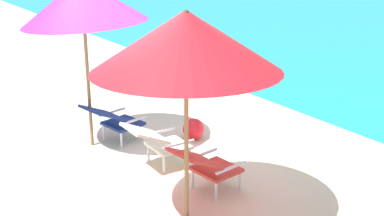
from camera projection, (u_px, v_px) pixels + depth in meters
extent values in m
plane|color=beige|center=(344.00, 108.00, 9.97)|extent=(40.00, 40.00, 0.00)
cube|color=navy|center=(123.00, 123.00, 8.48)|extent=(0.59, 0.57, 0.04)
cube|color=navy|center=(103.00, 113.00, 8.15)|extent=(0.59, 0.58, 0.27)
cylinder|color=silver|center=(125.00, 125.00, 8.82)|extent=(0.04, 0.04, 0.26)
cylinder|color=silver|center=(143.00, 133.00, 8.53)|extent=(0.04, 0.04, 0.26)
cylinder|color=silver|center=(104.00, 132.00, 8.54)|extent=(0.04, 0.04, 0.26)
cylinder|color=silver|center=(121.00, 140.00, 8.25)|extent=(0.04, 0.04, 0.26)
cube|color=silver|center=(112.00, 112.00, 8.61)|extent=(0.10, 0.50, 0.03)
cube|color=silver|center=(133.00, 121.00, 8.27)|extent=(0.10, 0.50, 0.03)
cube|color=silver|center=(169.00, 146.00, 7.69)|extent=(0.55, 0.53, 0.04)
cube|color=silver|center=(145.00, 133.00, 7.41)|extent=(0.55, 0.55, 0.27)
cylinder|color=silver|center=(174.00, 147.00, 8.02)|extent=(0.04, 0.04, 0.26)
cylinder|color=silver|center=(190.00, 157.00, 7.68)|extent=(0.04, 0.04, 0.26)
cylinder|color=silver|center=(148.00, 153.00, 7.81)|extent=(0.04, 0.04, 0.26)
cylinder|color=silver|center=(164.00, 165.00, 7.46)|extent=(0.04, 0.04, 0.26)
cube|color=silver|center=(159.00, 132.00, 7.85)|extent=(0.06, 0.50, 0.03)
cube|color=silver|center=(178.00, 144.00, 7.45)|extent=(0.06, 0.50, 0.03)
cube|color=red|center=(216.00, 169.00, 7.00)|extent=(0.55, 0.54, 0.04)
cube|color=red|center=(195.00, 158.00, 6.68)|extent=(0.56, 0.55, 0.27)
cylinder|color=silver|center=(216.00, 169.00, 7.33)|extent=(0.04, 0.04, 0.26)
cylinder|color=silver|center=(240.00, 181.00, 7.02)|extent=(0.04, 0.04, 0.26)
cylinder|color=silver|center=(193.00, 179.00, 7.08)|extent=(0.04, 0.04, 0.26)
cylinder|color=silver|center=(216.00, 191.00, 6.76)|extent=(0.04, 0.04, 0.26)
cube|color=silver|center=(203.00, 154.00, 7.14)|extent=(0.07, 0.50, 0.03)
cube|color=silver|center=(231.00, 168.00, 6.77)|extent=(0.07, 0.50, 0.03)
cylinder|color=olive|center=(88.00, 85.00, 8.08)|extent=(0.05, 0.05, 1.91)
cone|color=purple|center=(83.00, 1.00, 7.66)|extent=(2.36, 2.34, 0.75)
cylinder|color=olive|center=(186.00, 146.00, 6.16)|extent=(0.05, 0.05, 1.80)
cone|color=red|center=(186.00, 41.00, 5.75)|extent=(2.88, 2.87, 0.77)
sphere|color=#4C3823|center=(186.00, 13.00, 5.65)|extent=(0.07, 0.07, 0.07)
sphere|color=red|center=(193.00, 129.00, 8.56)|extent=(0.34, 0.34, 0.34)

